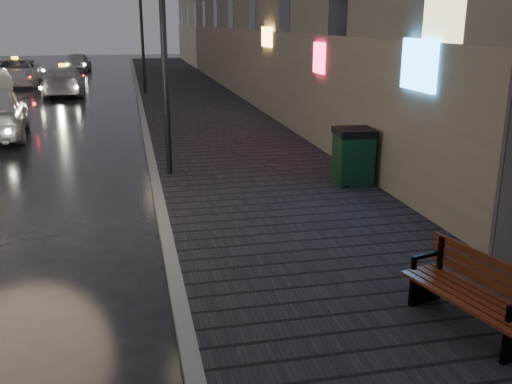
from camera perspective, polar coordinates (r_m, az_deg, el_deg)
ground at (r=7.87m, az=-19.00°, el=-11.03°), size 120.00×120.00×0.00m
sidewalk at (r=28.31m, az=-6.73°, el=9.55°), size 4.60×58.00×0.15m
curb at (r=28.17m, az=-11.65°, el=9.29°), size 0.20×58.00×0.15m
lamp_near at (r=12.98m, az=-9.29°, el=16.26°), size 0.36×0.36×5.28m
lamp_far at (r=28.96m, az=-11.39°, el=16.28°), size 0.36×0.36×5.28m
bench at (r=7.04m, az=21.01°, el=-9.36°), size 0.96×1.78×0.86m
trash_bin at (r=12.42m, az=9.68°, el=3.56°), size 0.85×0.85×1.22m
taxi_mid at (r=30.55m, az=-18.67°, el=10.51°), size 2.16×4.91×1.40m
taxi_far at (r=35.98m, az=-22.84°, el=10.97°), size 2.86×5.55×1.50m
car_far at (r=45.03m, az=-17.38°, el=12.32°), size 1.79×4.05×1.36m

